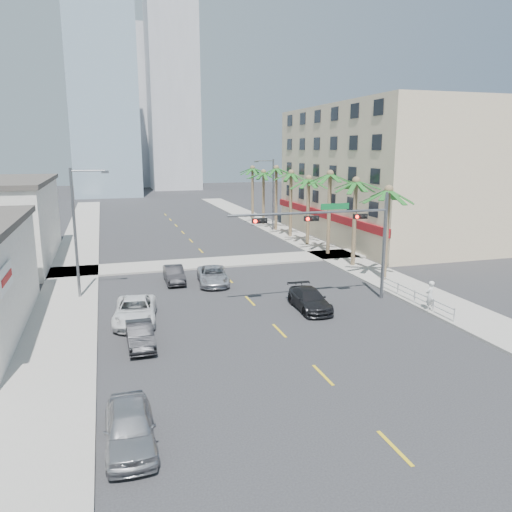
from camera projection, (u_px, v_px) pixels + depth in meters
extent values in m
plane|color=#262628|center=(306.00, 358.00, 24.88)|extent=(260.00, 260.00, 0.00)
cube|color=gray|center=(342.00, 259.00, 46.98)|extent=(4.00, 120.00, 0.15)
cube|color=gray|center=(72.00, 278.00, 40.14)|extent=(4.00, 120.00, 0.15)
cube|color=gray|center=(213.00, 263.00, 45.43)|extent=(80.00, 4.00, 0.15)
cube|color=beige|center=(384.00, 173.00, 57.62)|extent=(15.00, 28.00, 15.00)
cube|color=maroon|center=(323.00, 214.00, 56.40)|extent=(0.30, 28.00, 0.80)
cube|color=#99B2C6|center=(102.00, 83.00, 106.39)|extent=(14.00, 14.00, 48.00)
cube|color=#ADADB2|center=(172.00, 68.00, 124.00)|extent=(12.00, 12.00, 60.00)
cube|color=#ADADB2|center=(122.00, 109.00, 136.50)|extent=(16.00, 16.00, 42.00)
cylinder|color=slate|center=(384.00, 248.00, 34.17)|extent=(0.24, 0.24, 7.20)
cylinder|color=slate|center=(311.00, 213.00, 32.05)|extent=(11.00, 0.16, 0.16)
cube|color=#0C662D|center=(335.00, 206.00, 32.46)|extent=(2.00, 0.05, 0.40)
cube|color=black|center=(360.00, 216.00, 32.98)|extent=(0.95, 0.28, 0.32)
sphere|color=#FF0C05|center=(357.00, 217.00, 32.74)|extent=(0.22, 0.22, 0.22)
cube|color=black|center=(312.00, 218.00, 31.98)|extent=(0.95, 0.28, 0.32)
sphere|color=#FF0C05|center=(308.00, 219.00, 31.74)|extent=(0.22, 0.22, 0.22)
cube|color=black|center=(260.00, 221.00, 30.99)|extent=(0.95, 0.28, 0.32)
sphere|color=#FF0C05|center=(255.00, 221.00, 30.75)|extent=(0.22, 0.22, 0.22)
cylinder|color=brown|center=(386.00, 236.00, 38.65)|extent=(0.36, 0.36, 7.20)
cylinder|color=brown|center=(354.00, 224.00, 43.47)|extent=(0.36, 0.36, 7.56)
cylinder|color=brown|center=(329.00, 215.00, 48.30)|extent=(0.36, 0.36, 7.92)
cylinder|color=brown|center=(308.00, 212.00, 53.24)|extent=(0.36, 0.36, 7.20)
cylinder|color=brown|center=(291.00, 205.00, 58.06)|extent=(0.36, 0.36, 7.56)
cylinder|color=brown|center=(276.00, 200.00, 62.89)|extent=(0.36, 0.36, 7.92)
cylinder|color=brown|center=(263.00, 199.00, 67.82)|extent=(0.36, 0.36, 7.20)
cylinder|color=brown|center=(253.00, 194.00, 72.65)|extent=(0.36, 0.36, 7.56)
cylinder|color=slate|center=(75.00, 235.00, 33.83)|extent=(0.20, 0.20, 9.00)
cylinder|color=slate|center=(88.00, 171.00, 33.24)|extent=(2.20, 0.12, 0.12)
cube|color=slate|center=(105.00, 172.00, 33.57)|extent=(0.50, 0.25, 0.18)
cylinder|color=slate|center=(273.00, 195.00, 62.66)|extent=(0.20, 0.20, 9.00)
cylinder|color=slate|center=(265.00, 161.00, 61.44)|extent=(2.20, 0.12, 0.12)
cube|color=slate|center=(256.00, 162.00, 61.15)|extent=(0.50, 0.25, 0.18)
cylinder|color=silver|center=(415.00, 297.00, 33.31)|extent=(0.08, 8.00, 0.08)
cylinder|color=silver|center=(415.00, 292.00, 33.23)|extent=(0.08, 8.00, 0.08)
cylinder|color=silver|center=(454.00, 316.00, 29.58)|extent=(0.08, 0.08, 1.00)
cylinder|color=silver|center=(433.00, 306.00, 31.45)|extent=(0.08, 0.08, 1.00)
cylinder|color=silver|center=(415.00, 297.00, 33.32)|extent=(0.08, 0.08, 1.00)
cylinder|color=silver|center=(398.00, 290.00, 35.19)|extent=(0.08, 0.08, 1.00)
cylinder|color=silver|center=(383.00, 282.00, 37.06)|extent=(0.08, 0.08, 1.00)
imported|color=#A6A6AA|center=(130.00, 427.00, 17.37)|extent=(1.78, 4.32, 1.47)
imported|color=black|center=(140.00, 335.00, 26.23)|extent=(1.39, 3.85, 1.26)
imported|color=white|center=(135.00, 311.00, 29.87)|extent=(3.00, 5.46, 1.45)
imported|color=black|center=(174.00, 274.00, 38.79)|extent=(1.43, 3.99, 1.31)
imported|color=silver|center=(213.00, 276.00, 38.39)|extent=(2.77, 5.06, 1.34)
imported|color=black|center=(310.00, 299.00, 32.29)|extent=(2.04, 4.67, 1.34)
imported|color=silver|center=(430.00, 295.00, 31.71)|extent=(0.82, 0.70, 1.89)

